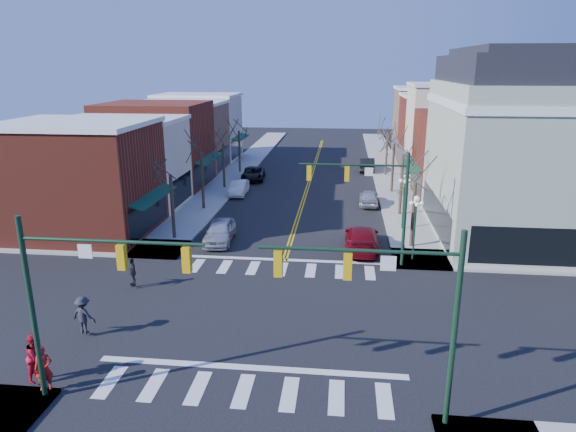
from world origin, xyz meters
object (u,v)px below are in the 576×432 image
(car_right_mid, at_px, (369,198))
(lamppost_midblock, at_px, (404,192))
(pedestrian_red_b, at_px, (36,357))
(car_left_far, at_px, (253,174))
(pedestrian_red_a, at_px, (44,368))
(victorian_corner, at_px, (529,146))
(car_right_far, at_px, (367,164))
(car_left_mid, at_px, (239,188))
(car_right_near, at_px, (362,238))
(pedestrian_dark_b, at_px, (83,315))
(pedestrian_dark_a, at_px, (132,272))
(lamppost_corner, at_px, (415,217))
(car_left_near, at_px, (220,231))

(car_right_mid, bearing_deg, lamppost_midblock, 109.46)
(car_right_mid, relative_size, pedestrian_red_b, 2.11)
(car_left_far, relative_size, pedestrian_red_a, 2.79)
(lamppost_midblock, xyz_separation_m, car_right_mid, (-2.24, 7.05, -2.26))
(victorian_corner, height_order, car_left_far, victorian_corner)
(victorian_corner, bearing_deg, car_right_far, 113.64)
(car_right_far, xyz_separation_m, pedestrian_red_b, (-14.59, -44.04, 0.33))
(car_left_far, xyz_separation_m, pedestrian_red_a, (-1.36, -38.35, 0.35))
(lamppost_midblock, xyz_separation_m, car_left_mid, (-14.60, 9.53, -2.27))
(car_right_far, relative_size, pedestrian_red_b, 2.49)
(car_right_near, height_order, pedestrian_dark_b, pedestrian_dark_b)
(pedestrian_red_a, distance_m, pedestrian_dark_a, 9.69)
(lamppost_corner, height_order, car_left_near, lamppost_corner)
(car_right_mid, height_order, pedestrian_dark_a, pedestrian_dark_a)
(car_right_near, relative_size, pedestrian_dark_a, 3.38)
(pedestrian_red_a, height_order, pedestrian_dark_b, pedestrian_dark_b)
(victorian_corner, xyz_separation_m, car_left_mid, (-22.90, 10.03, -5.97))
(lamppost_corner, height_order, car_right_far, lamppost_corner)
(lamppost_corner, relative_size, lamppost_midblock, 1.00)
(car_left_far, bearing_deg, pedestrian_red_b, -97.48)
(victorian_corner, height_order, lamppost_midblock, victorian_corner)
(car_left_far, xyz_separation_m, car_right_near, (11.15, -20.99, 0.11))
(pedestrian_red_b, height_order, pedestrian_dark_b, pedestrian_red_b)
(victorian_corner, relative_size, pedestrian_red_b, 7.27)
(car_left_near, xyz_separation_m, pedestrian_dark_a, (-3.05, -8.17, 0.18))
(lamppost_corner, distance_m, car_right_far, 29.21)
(victorian_corner, distance_m, pedestrian_dark_b, 30.62)
(car_left_near, bearing_deg, car_right_mid, 42.43)
(car_left_mid, height_order, car_right_mid, car_right_mid)
(victorian_corner, relative_size, car_left_far, 2.85)
(lamppost_corner, xyz_separation_m, lamppost_midblock, (0.00, 6.50, 0.00))
(car_right_near, bearing_deg, pedestrian_dark_b, 45.93)
(car_left_far, bearing_deg, car_left_mid, -96.41)
(lamppost_midblock, height_order, car_right_mid, lamppost_midblock)
(car_left_far, height_order, car_right_far, car_right_far)
(lamppost_midblock, relative_size, car_left_near, 0.92)
(car_left_far, xyz_separation_m, car_right_far, (12.56, 6.30, 0.11))
(pedestrian_red_a, bearing_deg, pedestrian_dark_b, 78.41)
(car_right_mid, distance_m, pedestrian_dark_b, 28.58)
(car_right_mid, xyz_separation_m, pedestrian_red_a, (-13.48, -29.13, 0.34))
(pedestrian_red_b, bearing_deg, car_right_far, -20.02)
(car_right_mid, relative_size, pedestrian_red_a, 2.31)
(lamppost_corner, bearing_deg, pedestrian_dark_a, -160.00)
(car_right_mid, height_order, pedestrian_red_a, pedestrian_red_a)
(car_right_far, height_order, pedestrian_dark_a, pedestrian_dark_a)
(lamppost_corner, distance_m, pedestrian_dark_a, 17.38)
(car_left_mid, relative_size, car_left_far, 0.83)
(car_right_near, xyz_separation_m, pedestrian_dark_b, (-13.11, -13.10, 0.25))
(victorian_corner, xyz_separation_m, car_right_near, (-11.51, -4.22, -5.85))
(lamppost_corner, distance_m, pedestrian_red_b, 22.27)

